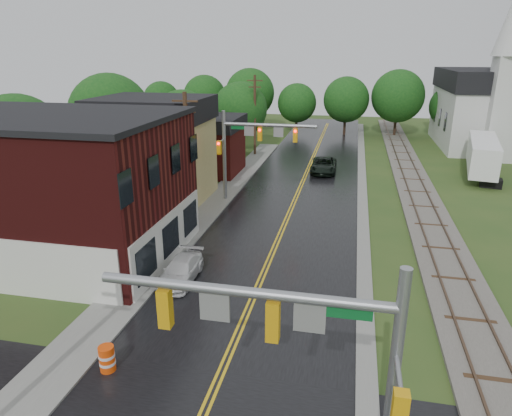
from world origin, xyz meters
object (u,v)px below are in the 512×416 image
(pickup_white, at_px, (181,271))
(tree_left_c, at_px, (183,119))
(construction_barrel, at_px, (107,359))
(utility_pole_b, at_px, (188,155))
(brick_building, at_px, (53,187))
(suv_dark, at_px, (324,165))
(tree_left_a, at_px, (20,142))
(tree_left_e, at_px, (241,111))
(traffic_signal_near, at_px, (304,344))
(tree_left_b, at_px, (112,117))
(church, at_px, (488,100))
(semi_trailer, at_px, (483,154))
(traffic_signal_far, at_px, (250,140))
(utility_pole_c, at_px, (255,114))

(pickup_white, bearing_deg, tree_left_c, 108.32)
(construction_barrel, bearing_deg, utility_pole_b, 98.84)
(brick_building, xyz_separation_m, suv_dark, (14.12, 22.52, -3.42))
(tree_left_a, height_order, tree_left_e, tree_left_a)
(brick_building, relative_size, suv_dark, 2.73)
(traffic_signal_near, relative_size, tree_left_e, 0.90)
(tree_left_a, bearing_deg, traffic_signal_near, -40.47)
(tree_left_c, relative_size, pickup_white, 1.91)
(suv_dark, bearing_deg, tree_left_b, -164.64)
(brick_building, bearing_deg, tree_left_c, 93.14)
(tree_left_c, bearing_deg, tree_left_b, -116.56)
(church, bearing_deg, pickup_white, -120.70)
(traffic_signal_near, bearing_deg, semi_trailer, 70.66)
(utility_pole_b, bearing_deg, construction_barrel, -81.16)
(brick_building, xyz_separation_m, traffic_signal_far, (9.01, 12.00, 0.82))
(utility_pole_b, relative_size, tree_left_b, 0.93)
(church, height_order, semi_trailer, church)
(pickup_white, height_order, construction_barrel, pickup_white)
(semi_trailer, bearing_deg, traffic_signal_near, -109.34)
(semi_trailer, bearing_deg, brick_building, -139.95)
(semi_trailer, bearing_deg, tree_left_c, 179.19)
(church, distance_m, utility_pole_b, 41.55)
(tree_left_c, xyz_separation_m, pickup_white, (9.72, -26.80, -3.93))
(pickup_white, xyz_separation_m, construction_barrel, (-0.14, -7.39, -0.05))
(tree_left_a, bearing_deg, tree_left_c, 71.57)
(church, distance_m, tree_left_c, 36.59)
(traffic_signal_near, xyz_separation_m, construction_barrel, (-7.74, 3.71, -4.44))
(church, distance_m, tree_left_a, 51.01)
(brick_building, height_order, suv_dark, brick_building)
(tree_left_e, bearing_deg, church, 15.20)
(suv_dark, bearing_deg, pickup_white, -104.00)
(tree_left_c, relative_size, suv_dark, 1.46)
(tree_left_b, bearing_deg, traffic_signal_near, -54.51)
(brick_building, xyz_separation_m, pickup_white, (8.36, -1.90, -3.57))
(tree_left_b, distance_m, suv_dark, 20.88)
(brick_building, xyz_separation_m, tree_left_b, (-5.36, 16.90, 1.57))
(utility_pole_b, bearing_deg, suv_dark, 61.48)
(tree_left_a, xyz_separation_m, semi_trailer, (36.47, 17.57, -2.98))
(utility_pole_c, height_order, tree_left_c, utility_pole_c)
(traffic_signal_far, relative_size, utility_pole_c, 0.82)
(pickup_white, xyz_separation_m, semi_trailer, (20.75, 26.37, 1.55))
(tree_left_e, bearing_deg, utility_pole_c, -42.84)
(traffic_signal_far, relative_size, suv_dark, 1.40)
(suv_dark, bearing_deg, traffic_signal_near, -87.76)
(tree_left_b, bearing_deg, pickup_white, -53.87)
(traffic_signal_near, height_order, pickup_white, traffic_signal_near)
(tree_left_a, bearing_deg, semi_trailer, 25.73)
(church, height_order, traffic_signal_near, church)
(tree_left_a, relative_size, suv_dark, 1.65)
(construction_barrel, bearing_deg, semi_trailer, 58.25)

